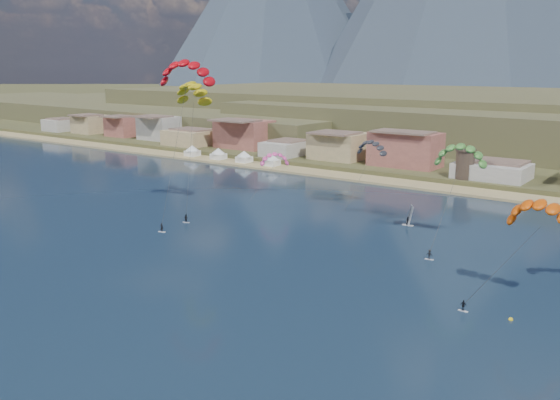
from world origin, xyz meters
name	(u,v)px	position (x,y,z in m)	size (l,w,h in m)	color
ground	(147,308)	(0.00, 0.00, 0.00)	(2400.00, 2400.00, 0.00)	black
beach	(436,187)	(0.00, 106.00, 0.25)	(2200.00, 12.00, 0.90)	tan
town	(343,143)	(-40.00, 122.00, 8.00)	(400.00, 24.00, 12.00)	beige
watchtower	(465,164)	(5.00, 114.00, 6.37)	(5.82, 5.82, 8.60)	#47382D
beach_tents	(230,152)	(-76.25, 106.00, 3.71)	(43.40, 6.40, 5.00)	white
kitesurfer_red	(186,69)	(-32.74, 42.03, 33.05)	(14.12, 18.51, 36.82)	silver
kitesurfer_yellow	(193,90)	(-37.20, 48.55, 28.19)	(14.99, 15.60, 31.93)	silver
kitesurfer_orange	(542,210)	(43.78, 35.12, 13.89)	(12.95, 12.49, 18.20)	silver
kitesurfer_green	(461,152)	(23.92, 56.61, 17.90)	(10.59, 15.28, 21.61)	silver
distant_kite_pink	(275,157)	(-29.86, 70.18, 10.59)	(7.71, 7.89, 13.82)	#262626
distant_kite_dark	(372,145)	(-4.12, 74.48, 15.18)	(8.36, 5.93, 17.98)	#262626
windsurfer	(409,219)	(10.93, 63.94, 1.41)	(2.49, 2.70, 4.42)	silver
buoy	(511,319)	(43.14, 26.41, 0.10)	(0.61, 0.61, 0.61)	yellow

